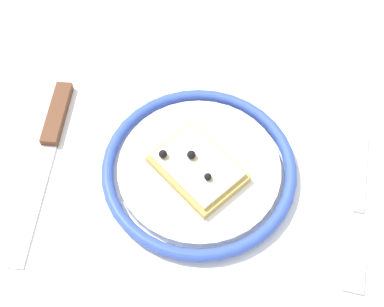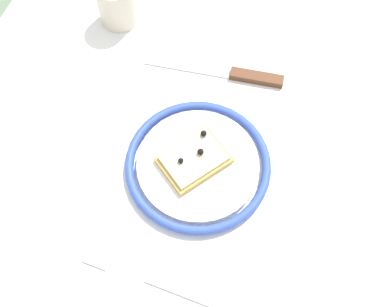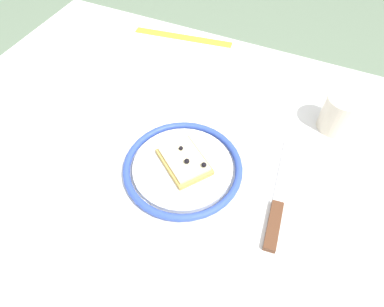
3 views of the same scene
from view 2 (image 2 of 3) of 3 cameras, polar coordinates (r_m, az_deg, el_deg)
name	(u,v)px [view 2 (image 2 of 3)]	position (r m, az deg, el deg)	size (l,w,h in m)	color
ground_plane	(195,278)	(1.34, 0.41, -15.81)	(6.00, 6.00, 0.00)	slate
dining_table	(198,207)	(0.73, 0.73, -6.90)	(1.07, 0.90, 0.71)	white
plate	(198,164)	(0.67, 0.77, -1.40)	(0.22, 0.22, 0.02)	white
pizza_slice_near	(194,159)	(0.66, 0.27, -0.72)	(0.12, 0.12, 0.03)	tan
knife	(237,75)	(0.76, 5.92, 10.16)	(0.05, 0.24, 0.01)	silver
fork	(150,279)	(0.62, -5.44, -15.92)	(0.02, 0.20, 0.00)	silver
cup	(117,3)	(0.83, -9.72, 18.72)	(0.07, 0.07, 0.08)	beige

